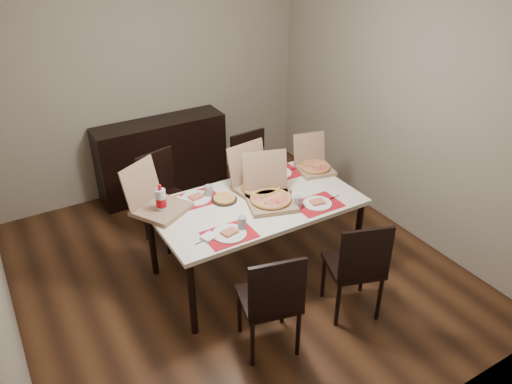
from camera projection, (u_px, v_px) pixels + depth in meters
ground at (235, 270)px, 4.76m from camera, size 3.80×4.00×0.02m
room_walls at (207, 80)px, 4.22m from camera, size 3.84×4.02×2.62m
sideboard at (162, 157)px, 5.86m from camera, size 1.50×0.40×0.90m
dining_table at (256, 208)px, 4.42m from camera, size 1.80×1.00×0.75m
chair_near_left at (272, 299)px, 3.65m from camera, size 0.51×0.51×0.93m
chair_near_right at (357, 265)px, 4.00m from camera, size 0.53×0.53×0.93m
chair_far_left at (164, 194)px, 4.99m from camera, size 0.51×0.51×0.93m
chair_far_right at (254, 172)px, 5.41m from camera, size 0.45×0.45×0.93m
setting_near_left at (230, 232)px, 3.95m from camera, size 0.49×0.30×0.11m
setting_near_right at (312, 203)px, 4.33m from camera, size 0.48×0.30×0.11m
setting_far_left at (197, 197)px, 4.43m from camera, size 0.50×0.30×0.11m
setting_far_right at (276, 174)px, 4.80m from camera, size 0.44×0.30×0.11m
napkin_loose at (266, 203)px, 4.36m from camera, size 0.16×0.16×0.02m
pizza_box_center at (270, 196)px, 4.35m from camera, size 0.51×0.54×0.40m
pizza_box_right at (314, 165)px, 4.90m from camera, size 0.40×0.43×0.33m
pizza_box_left at (157, 204)px, 4.24m from camera, size 0.57×0.58×0.40m
pizza_box_extra at (258, 185)px, 4.53m from camera, size 0.46×0.50×0.40m
faina_plate at (224, 199)px, 4.40m from camera, size 0.23×0.23×0.03m
dip_bowl at (255, 191)px, 4.53m from camera, size 0.14×0.14×0.03m
soda_bottle at (161, 201)px, 4.17m from camera, size 0.09×0.09×0.27m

